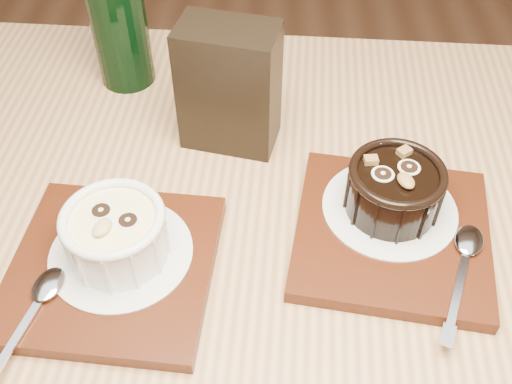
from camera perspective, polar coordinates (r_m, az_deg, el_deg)
table at (r=0.63m, az=-1.40°, el=-12.76°), size 1.25×0.87×0.75m
tray_left at (r=0.56m, az=-13.48°, el=-7.01°), size 0.20×0.20×0.01m
doily_left at (r=0.56m, az=-12.72°, el=-5.67°), size 0.13×0.13×0.00m
ramekin_white at (r=0.54m, az=-13.22°, el=-3.78°), size 0.09×0.09×0.05m
spoon_left at (r=0.54m, az=-20.98°, el=-11.21°), size 0.06×0.14×0.01m
tray_right at (r=0.58m, az=12.78°, el=-3.84°), size 0.21×0.21×0.01m
doily_right at (r=0.59m, az=12.60°, el=-1.50°), size 0.13×0.13×0.00m
ramekin_dark at (r=0.57m, az=13.06°, el=0.43°), size 0.09×0.09×0.05m
spoon_right at (r=0.56m, az=19.11°, el=-6.94°), size 0.07×0.13×0.01m
condiment_stand at (r=0.63m, az=-2.56°, el=9.95°), size 0.11×0.08×0.14m
green_bottle at (r=0.73m, az=-13.17°, el=16.61°), size 0.07×0.07×0.25m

